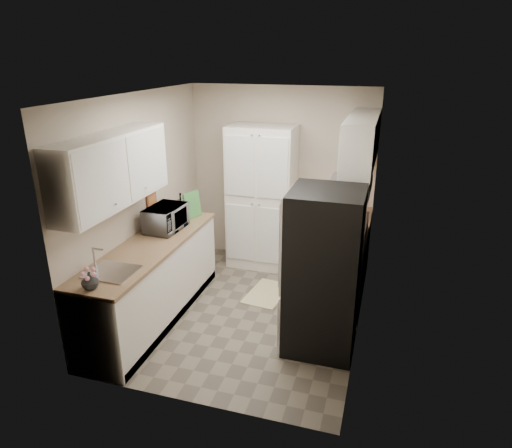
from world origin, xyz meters
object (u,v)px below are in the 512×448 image
at_px(wine_bottle, 181,207).
at_px(electric_range, 335,271).
at_px(pantry_cabinet, 262,198).
at_px(microwave, 166,218).
at_px(toaster_oven, 348,208).
at_px(refrigerator, 323,272).

bearing_deg(wine_bottle, electric_range, -1.82).
bearing_deg(pantry_cabinet, microwave, -122.21).
relative_size(electric_range, wine_bottle, 3.77).
xyz_separation_m(pantry_cabinet, electric_range, (1.17, -0.93, -0.52)).
xyz_separation_m(electric_range, toaster_oven, (0.03, 0.73, 0.55)).
distance_m(electric_range, toaster_oven, 0.92).
bearing_deg(microwave, refrigerator, -100.48).
bearing_deg(wine_bottle, microwave, -89.25).
relative_size(wine_bottle, toaster_oven, 0.78).
distance_m(microwave, wine_bottle, 0.43).
bearing_deg(pantry_cabinet, electric_range, -38.22).
xyz_separation_m(pantry_cabinet, microwave, (-0.81, -1.29, 0.07)).
height_order(electric_range, toaster_oven, toaster_oven).
xyz_separation_m(refrigerator, toaster_oven, (0.06, 1.53, 0.18)).
relative_size(refrigerator, toaster_oven, 4.41).
height_order(pantry_cabinet, toaster_oven, pantry_cabinet).
relative_size(microwave, wine_bottle, 1.75).
distance_m(refrigerator, toaster_oven, 1.54).
distance_m(pantry_cabinet, wine_bottle, 1.19).
bearing_deg(toaster_oven, microwave, -141.30).
xyz_separation_m(refrigerator, wine_bottle, (-1.96, 0.86, 0.22)).
bearing_deg(toaster_oven, wine_bottle, -151.52).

